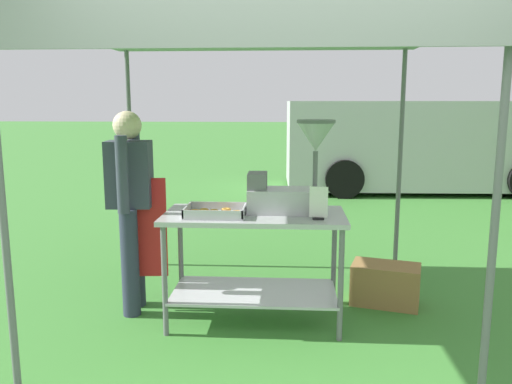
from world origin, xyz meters
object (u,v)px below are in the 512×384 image
donut_fryer (294,177)px  stall_canopy (255,36)px  vendor (131,201)px  donut_tray (216,213)px  supply_crate (385,284)px  donut_cart (254,244)px  menu_sign (319,206)px  van_silver (421,144)px

donut_fryer → stall_canopy: bearing=171.1°
stall_canopy → vendor: size_ratio=1.79×
donut_tray → donut_fryer: donut_fryer is taller
donut_tray → supply_crate: 1.61m
donut_tray → vendor: bearing=159.3°
donut_cart → supply_crate: bearing=21.5°
menu_sign → donut_tray: bearing=175.0°
vendor → stall_canopy: bearing=-3.8°
donut_tray → vendor: vendor is taller
donut_fryer → van_silver: bearing=68.2°
stall_canopy → van_silver: (2.77, 6.18, -1.27)m
donut_fryer → supply_crate: size_ratio=1.12×
donut_cart → vendor: size_ratio=0.84×
donut_cart → van_silver: bearing=66.2°
stall_canopy → vendor: (-0.99, 0.07, -1.24)m
stall_canopy → van_silver: 6.89m
donut_cart → menu_sign: bearing=-20.0°
donut_tray → menu_sign: menu_sign is taller
menu_sign → van_silver: 6.85m
menu_sign → vendor: vendor is taller
donut_fryer → van_silver: 6.71m
van_silver → donut_fryer: bearing=-111.8°
vendor → van_silver: bearing=58.4°
vendor → van_silver: 7.18m
stall_canopy → donut_cart: stall_canopy is taller
stall_canopy → supply_crate: bearing=16.8°
stall_canopy → donut_cart: (-0.00, -0.10, -1.52)m
menu_sign → donut_cart: bearing=160.0°
stall_canopy → donut_tray: 1.31m
menu_sign → supply_crate: size_ratio=0.38×
menu_sign → supply_crate: menu_sign is taller
donut_cart → vendor: vendor is taller
donut_cart → menu_sign: (0.47, -0.17, 0.33)m
donut_cart → van_silver: (2.77, 6.28, 0.26)m
menu_sign → supply_crate: 1.16m
stall_canopy → van_silver: bearing=65.8°
donut_cart → donut_fryer: (0.29, 0.05, 0.50)m
stall_canopy → donut_fryer: size_ratio=4.16×
donut_fryer → menu_sign: donut_fryer is taller
donut_tray → supply_crate: donut_tray is taller
menu_sign → supply_crate: (0.61, 0.59, -0.78)m
vendor → donut_tray: bearing=-20.7°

